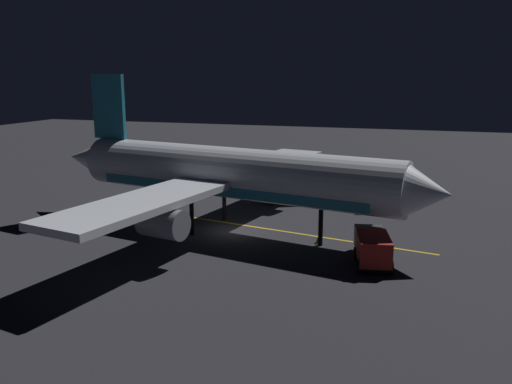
{
  "coord_description": "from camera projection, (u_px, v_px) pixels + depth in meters",
  "views": [
    {
      "loc": [
        39.39,
        14.64,
        12.79
      ],
      "look_at": [
        0.0,
        2.0,
        3.5
      ],
      "focal_mm": 36.7,
      "sensor_mm": 36.0,
      "label": 1
    }
  ],
  "objects": [
    {
      "name": "airliner",
      "position": [
        226.0,
        175.0,
        42.99
      ],
      "size": [
        34.93,
        35.65,
        12.85
      ],
      "color": "silver",
      "rests_on": "ground_plane"
    },
    {
      "name": "apron_guide_stripe",
      "position": [
        283.0,
        231.0,
        43.73
      ],
      "size": [
        4.74,
        24.71,
        0.01
      ],
      "primitive_type": "cube",
      "rotation": [
        0.0,
        0.0,
        -0.18
      ],
      "color": "gold",
      "rests_on": "ground_plane"
    },
    {
      "name": "traffic_cone_near_left",
      "position": [
        318.0,
        240.0,
        40.56
      ],
      "size": [
        0.5,
        0.5,
        0.55
      ],
      "color": "#EA590F",
      "rests_on": "ground_plane"
    },
    {
      "name": "catering_truck",
      "position": [
        288.0,
        191.0,
        53.37
      ],
      "size": [
        4.27,
        5.75,
        2.25
      ],
      "color": "gold",
      "rests_on": "ground_plane"
    },
    {
      "name": "traffic_cone_near_right",
      "position": [
        358.0,
        212.0,
        48.89
      ],
      "size": [
        0.5,
        0.5,
        0.55
      ],
      "color": "#EA590F",
      "rests_on": "ground_plane"
    },
    {
      "name": "ground_plane",
      "position": [
        233.0,
        232.0,
        43.78
      ],
      "size": [
        180.0,
        180.0,
        0.2
      ],
      "primitive_type": "cube",
      "color": "#27272C"
    },
    {
      "name": "baggage_truck",
      "position": [
        372.0,
        247.0,
        36.12
      ],
      "size": [
        5.8,
        3.23,
        2.16
      ],
      "color": "maroon",
      "rests_on": "ground_plane"
    },
    {
      "name": "ground_crew_worker",
      "position": [
        374.0,
        252.0,
        35.96
      ],
      "size": [
        0.4,
        0.4,
        1.74
      ],
      "color": "black",
      "rests_on": "ground_plane"
    }
  ]
}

